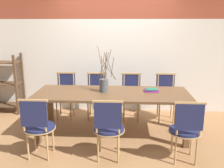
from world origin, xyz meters
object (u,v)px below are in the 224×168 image
(chair_near_center, at_px, (186,128))
(chair_far_center, at_px, (131,95))
(dining_table, at_px, (112,98))
(book_stack, at_px, (152,90))
(shelving_rack, at_px, (5,83))
(vase_centerpiece, at_px, (104,84))

(chair_near_center, xyz_separation_m, chair_far_center, (-0.72, 1.61, 0.00))
(dining_table, height_order, chair_near_center, chair_near_center)
(chair_far_center, relative_size, book_stack, 3.81)
(dining_table, bearing_deg, chair_far_center, 67.10)
(dining_table, distance_m, shelving_rack, 2.61)
(chair_far_center, distance_m, shelving_rack, 2.74)
(chair_far_center, bearing_deg, dining_table, 67.10)
(dining_table, distance_m, chair_near_center, 1.34)
(chair_near_center, bearing_deg, book_stack, 112.90)
(book_stack, relative_size, shelving_rack, 0.19)
(book_stack, bearing_deg, chair_far_center, 116.01)
(dining_table, xyz_separation_m, shelving_rack, (-2.38, 1.07, -0.04))
(vase_centerpiece, distance_m, shelving_rack, 2.48)
(chair_near_center, distance_m, vase_centerpiece, 1.53)
(dining_table, relative_size, chair_near_center, 2.79)
(chair_far_center, bearing_deg, book_stack, 116.01)
(chair_far_center, xyz_separation_m, book_stack, (0.33, -0.68, 0.29))
(chair_far_center, distance_m, vase_centerpiece, 0.97)
(chair_near_center, relative_size, vase_centerpiece, 1.20)
(book_stack, xyz_separation_m, shelving_rack, (-3.06, 0.95, -0.16))
(vase_centerpiece, xyz_separation_m, book_stack, (0.81, 0.07, -0.11))
(vase_centerpiece, xyz_separation_m, shelving_rack, (-2.25, 1.02, -0.27))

